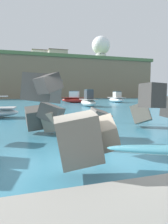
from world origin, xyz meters
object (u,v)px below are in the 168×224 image
object	(u,v)px
boat_mid_right	(88,101)
radar_dome	(101,47)
boat_near_right	(116,99)
station_building_annex	(39,56)
boat_near_centre	(76,99)
station_building_central	(58,55)
mooring_buoy_inner	(141,104)

from	to	relation	value
boat_mid_right	radar_dome	world-z (taller)	radar_dome
boat_near_right	station_building_annex	bearing A→B (deg)	100.31
boat_near_right	boat_near_centre	bearing A→B (deg)	176.40
station_building_annex	boat_mid_right	bearing A→B (deg)	-89.87
boat_mid_right	station_building_central	world-z (taller)	station_building_central
station_building_annex	mooring_buoy_inner	bearing A→B (deg)	-82.44
boat_near_right	radar_dome	size ratio (longest dim) A/B	0.49
boat_near_right	boat_mid_right	bearing A→B (deg)	-132.83
boat_near_right	radar_dome	distance (m)	56.94
boat_near_centre	station_building_central	xyz separation A→B (m)	(5.39, 47.99, 17.46)
boat_near_centre	boat_near_right	distance (m)	8.77
boat_near_right	station_building_annex	xyz separation A→B (m)	(-10.26, 56.37, 17.88)
boat_near_centre	station_building_central	bearing A→B (deg)	83.59
station_building_central	station_building_annex	bearing A→B (deg)	131.35
mooring_buoy_inner	boat_near_right	bearing A→B (deg)	83.34
boat_mid_right	station_building_annex	bearing A→B (deg)	90.13
boat_near_centre	boat_mid_right	distance (m)	11.53
radar_dome	station_building_annex	size ratio (longest dim) A/B	1.68
boat_mid_right	station_building_central	distance (m)	62.31
boat_near_right	station_building_central	size ratio (longest dim) A/B	0.69
radar_dome	station_building_central	size ratio (longest dim) A/B	1.42
station_building_central	station_building_annex	distance (m)	10.44
boat_near_centre	station_building_annex	size ratio (longest dim) A/B	0.89
boat_near_centre	station_building_annex	distance (m)	58.62
boat_near_right	station_building_annex	distance (m)	60.02
boat_near_right	boat_mid_right	size ratio (longest dim) A/B	1.11
boat_mid_right	mooring_buoy_inner	bearing A→B (deg)	-1.50
mooring_buoy_inner	station_building_central	size ratio (longest dim) A/B	0.05
boat_mid_right	station_building_central	xyz separation A→B (m)	(6.74, 59.44, 17.44)
boat_mid_right	mooring_buoy_inner	xyz separation A→B (m)	(8.80, -0.23, -0.57)
radar_dome	boat_mid_right	bearing A→B (deg)	-114.02
boat_near_centre	boat_mid_right	xyz separation A→B (m)	(-1.35, -11.45, 0.02)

